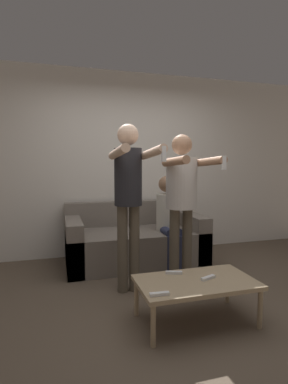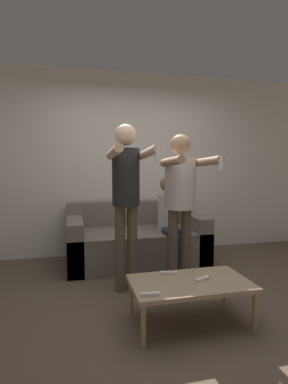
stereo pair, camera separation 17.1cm
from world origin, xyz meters
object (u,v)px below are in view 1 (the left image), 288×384
(person_standing_right, at_px, (182,191))
(remote_near, at_px, (159,294))
(person_standing_left, at_px, (129,189))
(remote_far, at_px, (174,273))
(couch, at_px, (134,242))
(remote_mid, at_px, (208,278))
(person_seated, at_px, (168,216))
(coffee_table, at_px, (196,284))

(person_standing_right, xyz_separation_m, remote_near, (-0.59, -0.95, -0.68))
(person_standing_left, distance_m, remote_near, 1.18)
(person_standing_right, height_order, remote_far, person_standing_right)
(couch, xyz_separation_m, remote_mid, (0.22, -1.69, 0.09))
(person_seated, xyz_separation_m, coffee_table, (-0.29, -1.44, -0.33))
(couch, bearing_deg, person_standing_left, -107.55)
(remote_mid, bearing_deg, person_standing_left, 124.50)
(couch, xyz_separation_m, remote_far, (-0.02, -1.49, 0.09))
(remote_near, bearing_deg, remote_mid, 20.25)
(couch, bearing_deg, coffee_table, -86.30)
(person_standing_left, distance_m, coffee_table, 1.14)
(person_standing_right, relative_size, remote_mid, 10.88)
(person_standing_left, height_order, remote_near, person_standing_left)
(couch, relative_size, person_standing_right, 1.10)
(person_standing_left, bearing_deg, couch, 72.45)
(person_standing_left, height_order, remote_far, person_standing_left)
(couch, distance_m, remote_near, 1.90)
(person_seated, bearing_deg, coffee_table, -101.52)
(person_standing_left, distance_m, remote_far, 0.95)
(remote_mid, bearing_deg, person_standing_right, 84.04)
(couch, height_order, person_standing_right, person_standing_right)
(coffee_table, relative_size, remote_near, 6.59)
(remote_near, bearing_deg, person_standing_right, 58.27)
(couch, distance_m, person_standing_right, 1.25)
(person_standing_left, relative_size, remote_far, 11.40)
(coffee_table, height_order, remote_near, remote_near)
(remote_mid, bearing_deg, remote_far, 139.97)
(person_seated, bearing_deg, remote_far, -108.54)
(remote_near, height_order, remote_mid, same)
(remote_far, bearing_deg, person_standing_left, 116.91)
(coffee_table, height_order, remote_mid, remote_mid)
(coffee_table, bearing_deg, couch, 93.70)
(couch, xyz_separation_m, person_standing_right, (0.30, -0.93, 0.77))
(person_standing_right, height_order, remote_mid, person_standing_right)
(couch, distance_m, remote_far, 1.50)
(person_standing_left, bearing_deg, remote_far, -63.09)
(person_standing_left, xyz_separation_m, person_seated, (0.70, 0.70, -0.44))
(couch, xyz_separation_m, person_standing_left, (-0.30, -0.94, 0.81))
(remote_mid, bearing_deg, person_seated, 82.75)
(person_seated, bearing_deg, couch, 148.98)
(person_standing_left, height_order, person_seated, person_standing_left)
(couch, relative_size, person_standing_left, 1.05)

